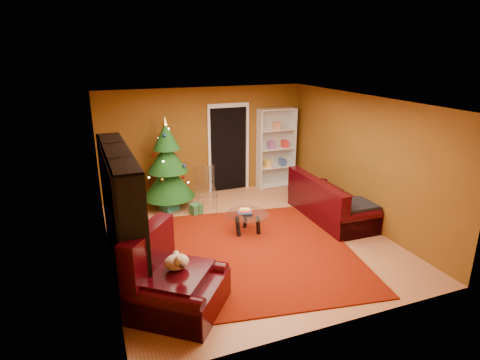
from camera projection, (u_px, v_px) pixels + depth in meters
name	position (u px, v px, depth m)	size (l,w,h in m)	color
floor	(248.00, 239.00, 7.67)	(5.00, 5.50, 0.05)	#AD663E
ceiling	(248.00, 99.00, 6.84)	(5.00, 5.50, 0.05)	silver
wall_back	(205.00, 142.00, 9.71)	(5.00, 0.05, 2.60)	brown
wall_left	(102.00, 190.00, 6.39)	(0.05, 5.50, 2.60)	brown
wall_right	(363.00, 160.00, 8.13)	(0.05, 5.50, 2.60)	brown
doorway	(229.00, 150.00, 9.96)	(1.06, 0.60, 2.16)	black
rug	(262.00, 250.00, 7.19)	(3.14, 3.67, 0.02)	#701404
media_unit	(122.00, 213.00, 6.24)	(0.41, 2.65, 2.03)	black
christmas_tree	(167.00, 164.00, 8.86)	(1.17, 1.17, 2.08)	#113F11
gift_box_teal	(169.00, 203.00, 8.95)	(0.32, 0.32, 0.32)	#238078
gift_box_green	(196.00, 209.00, 8.74)	(0.23, 0.23, 0.23)	#296D38
white_bookshelf	(276.00, 148.00, 10.25)	(0.97, 0.35, 2.09)	white
armchair	(179.00, 280.00, 5.43)	(1.22, 1.22, 0.95)	black
dog	(177.00, 262.00, 5.42)	(0.40, 0.30, 0.31)	beige
sofa	(332.00, 198.00, 8.44)	(2.14, 0.96, 0.92)	black
coffee_table	(247.00, 223.00, 7.81)	(0.82, 0.82, 0.51)	gray
acrylic_chair	(206.00, 193.00, 8.70)	(0.47, 0.52, 0.92)	#66605B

